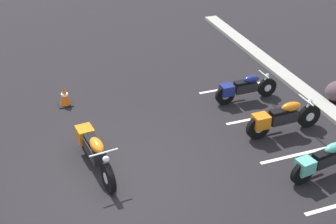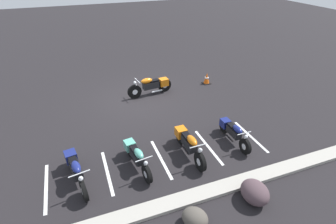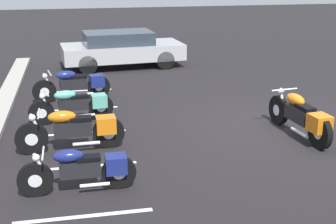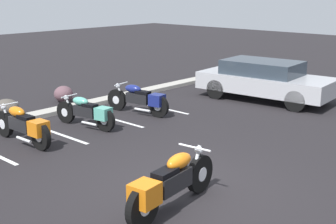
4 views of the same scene
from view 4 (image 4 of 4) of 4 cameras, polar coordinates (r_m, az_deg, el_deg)
ground at (r=8.54m, az=2.21°, el=-9.72°), size 60.00×60.00×0.00m
motorcycle_orange_featured at (r=7.67m, az=0.15°, el=-8.70°), size 2.31×0.69×0.91m
parked_bike_1 at (r=11.40m, az=-17.18°, el=-1.55°), size 0.61×2.18×0.86m
parked_bike_2 at (r=12.38m, az=-9.79°, el=-0.00°), size 0.64×2.01×0.79m
parked_bike_3 at (r=13.54m, az=-3.42°, el=1.59°), size 0.72×2.13×0.84m
car_silver at (r=15.54m, az=11.71°, el=3.90°), size 2.17×4.44×1.29m
concrete_curb at (r=13.34m, az=-19.26°, el=-1.16°), size 18.00×0.50×0.12m
landscape_rock_1 at (r=14.19m, az=-19.08°, el=0.55°), size 0.89×0.91×0.48m
landscape_rock_2 at (r=15.40m, az=-12.62°, el=2.16°), size 0.88×0.87×0.52m
stall_line_2 at (r=11.99m, az=-12.84°, el=-2.73°), size 0.10×2.10×0.00m
stall_line_3 at (r=13.06m, az=-6.24°, el=-0.99°), size 0.10×2.10×0.00m
stall_line_4 at (r=14.29m, az=-0.71°, el=0.49°), size 0.10×2.10×0.00m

